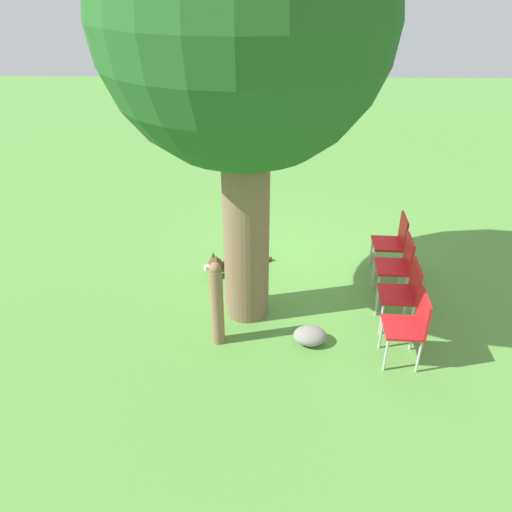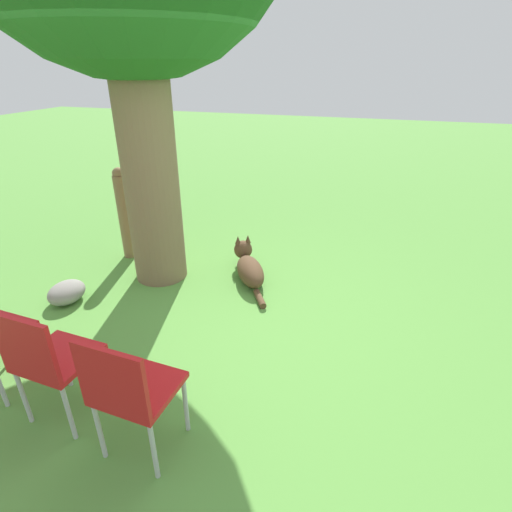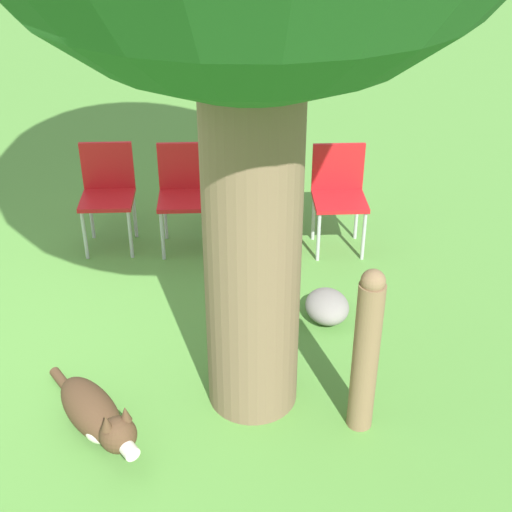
# 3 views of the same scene
# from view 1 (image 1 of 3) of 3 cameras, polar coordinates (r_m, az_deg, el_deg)

# --- Properties ---
(ground_plane) EXTENTS (30.00, 30.00, 0.00)m
(ground_plane) POSITION_cam_1_polar(r_m,az_deg,el_deg) (7.35, 2.73, -2.39)
(ground_plane) COLOR #56933D
(oak_tree) EXTENTS (3.03, 3.03, 5.05)m
(oak_tree) POSITION_cam_1_polar(r_m,az_deg,el_deg) (5.37, -1.40, 24.94)
(oak_tree) COLOR #7A6047
(oak_tree) RESTS_ON ground_plane
(dog) EXTENTS (1.00, 0.67, 0.39)m
(dog) POSITION_cam_1_polar(r_m,az_deg,el_deg) (7.40, -2.60, -0.88)
(dog) COLOR #513823
(dog) RESTS_ON ground_plane
(fence_post) EXTENTS (0.16, 0.16, 1.11)m
(fence_post) POSITION_cam_1_polar(r_m,az_deg,el_deg) (5.85, -4.49, -5.39)
(fence_post) COLOR #846647
(fence_post) RESTS_ON ground_plane
(red_chair_0) EXTENTS (0.44, 0.46, 0.90)m
(red_chair_0) POSITION_cam_1_polar(r_m,az_deg,el_deg) (7.48, 15.46, 1.78)
(red_chair_0) COLOR red
(red_chair_0) RESTS_ON ground_plane
(red_chair_1) EXTENTS (0.44, 0.46, 0.90)m
(red_chair_1) POSITION_cam_1_polar(r_m,az_deg,el_deg) (6.91, 15.96, -0.78)
(red_chair_1) COLOR red
(red_chair_1) RESTS_ON ground_plane
(red_chair_2) EXTENTS (0.44, 0.46, 0.90)m
(red_chair_2) POSITION_cam_1_polar(r_m,az_deg,el_deg) (6.36, 16.56, -3.80)
(red_chair_2) COLOR red
(red_chair_2) RESTS_ON ground_plane
(red_chair_3) EXTENTS (0.44, 0.46, 0.90)m
(red_chair_3) POSITION_cam_1_polar(r_m,az_deg,el_deg) (5.84, 17.27, -7.36)
(red_chair_3) COLOR red
(red_chair_3) RESTS_ON ground_plane
(garden_rock) EXTENTS (0.40, 0.32, 0.21)m
(garden_rock) POSITION_cam_1_polar(r_m,az_deg,el_deg) (6.12, 6.17, -9.04)
(garden_rock) COLOR gray
(garden_rock) RESTS_ON ground_plane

